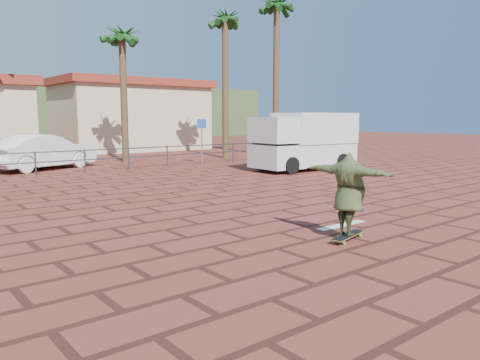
{
  "coord_description": "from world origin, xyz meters",
  "views": [
    {
      "loc": [
        -7.26,
        -7.57,
        2.32
      ],
      "look_at": [
        -0.12,
        1.31,
        0.8
      ],
      "focal_mm": 35.0,
      "sensor_mm": 36.0,
      "label": 1
    }
  ],
  "objects_px": {
    "skateboarder": "(349,194)",
    "car_silver": "(13,153)",
    "campervan": "(305,140)",
    "car_white": "(43,152)",
    "longboard": "(348,236)"
  },
  "relations": [
    {
      "from": "campervan",
      "to": "car_white",
      "type": "relative_size",
      "value": 1.03
    },
    {
      "from": "longboard",
      "to": "skateboarder",
      "type": "bearing_deg",
      "value": -13.27
    },
    {
      "from": "skateboarder",
      "to": "car_silver",
      "type": "bearing_deg",
      "value": 3.51
    },
    {
      "from": "longboard",
      "to": "car_white",
      "type": "distance_m",
      "value": 16.5
    },
    {
      "from": "car_silver",
      "to": "car_white",
      "type": "bearing_deg",
      "value": -168.6
    },
    {
      "from": "car_white",
      "to": "skateboarder",
      "type": "bearing_deg",
      "value": 160.82
    },
    {
      "from": "longboard",
      "to": "car_silver",
      "type": "bearing_deg",
      "value": 82.09
    },
    {
      "from": "campervan",
      "to": "car_silver",
      "type": "bearing_deg",
      "value": 140.46
    },
    {
      "from": "longboard",
      "to": "car_white",
      "type": "bearing_deg",
      "value": 79.49
    },
    {
      "from": "campervan",
      "to": "skateboarder",
      "type": "bearing_deg",
      "value": -130.26
    },
    {
      "from": "skateboarder",
      "to": "car_silver",
      "type": "distance_m",
      "value": 18.16
    },
    {
      "from": "campervan",
      "to": "car_silver",
      "type": "relative_size",
      "value": 1.26
    },
    {
      "from": "car_silver",
      "to": "car_white",
      "type": "relative_size",
      "value": 0.82
    },
    {
      "from": "longboard",
      "to": "skateboarder",
      "type": "relative_size",
      "value": 0.55
    },
    {
      "from": "campervan",
      "to": "car_silver",
      "type": "distance_m",
      "value": 13.53
    }
  ]
}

